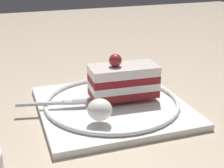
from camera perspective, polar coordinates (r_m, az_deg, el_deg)
The scene contains 5 objects.
ground_plane at distance 0.57m, azimuth -2.08°, elevation -5.55°, with size 2.40×2.40×0.00m, color #CAB397.
dessert_plate at distance 0.59m, azimuth 0.00°, elevation -3.58°, with size 0.26×0.26×0.02m.
cake_slice at distance 0.59m, azimuth 1.93°, elevation 0.65°, with size 0.07×0.13×0.08m.
whipped_cream_dollop at distance 0.51m, azimuth -2.12°, elevation -4.42°, with size 0.04×0.04×0.03m, color white.
fork at distance 0.58m, azimuth -9.97°, elevation -3.26°, with size 0.04×0.12×0.00m.
Camera 1 is at (-0.48, 0.17, 0.26)m, focal length 53.14 mm.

